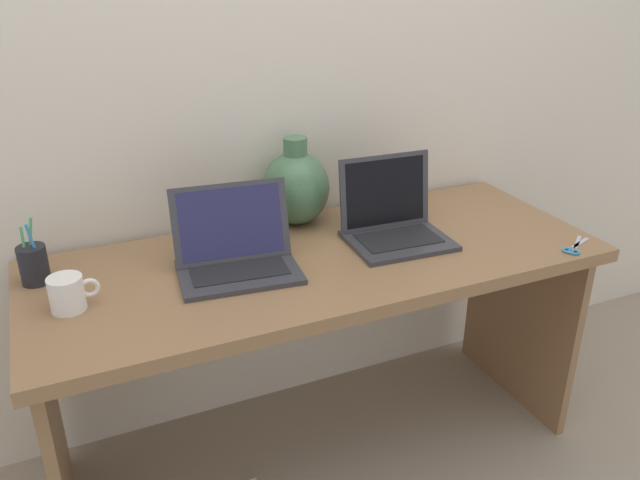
{
  "coord_description": "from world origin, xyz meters",
  "views": [
    {
      "loc": [
        -0.7,
        -1.57,
        1.58
      ],
      "look_at": [
        0.0,
        0.0,
        0.79
      ],
      "focal_mm": 36.2,
      "sensor_mm": 36.0,
      "label": 1
    }
  ],
  "objects_px": {
    "green_vase": "(296,187)",
    "pen_cup": "(34,264)",
    "laptop_left": "(235,249)",
    "coffee_mug": "(68,293)",
    "laptop_right": "(392,218)",
    "scissors": "(574,248)"
  },
  "relations": [
    {
      "from": "green_vase",
      "to": "pen_cup",
      "type": "bearing_deg",
      "value": -173.02
    },
    {
      "from": "laptop_left",
      "to": "coffee_mug",
      "type": "distance_m",
      "value": 0.45
    },
    {
      "from": "laptop_right",
      "to": "pen_cup",
      "type": "distance_m",
      "value": 1.04
    },
    {
      "from": "laptop_right",
      "to": "scissors",
      "type": "relative_size",
      "value": 2.24
    },
    {
      "from": "coffee_mug",
      "to": "pen_cup",
      "type": "bearing_deg",
      "value": 110.8
    },
    {
      "from": "coffee_mug",
      "to": "laptop_left",
      "type": "bearing_deg",
      "value": 5.77
    },
    {
      "from": "laptop_left",
      "to": "green_vase",
      "type": "bearing_deg",
      "value": 40.46
    },
    {
      "from": "green_vase",
      "to": "pen_cup",
      "type": "distance_m",
      "value": 0.81
    },
    {
      "from": "pen_cup",
      "to": "laptop_right",
      "type": "bearing_deg",
      "value": -7.31
    },
    {
      "from": "coffee_mug",
      "to": "scissors",
      "type": "bearing_deg",
      "value": -9.9
    },
    {
      "from": "pen_cup",
      "to": "scissors",
      "type": "xyz_separation_m",
      "value": [
        1.49,
        -0.44,
        -0.05
      ]
    },
    {
      "from": "scissors",
      "to": "green_vase",
      "type": "bearing_deg",
      "value": 142.2
    },
    {
      "from": "laptop_right",
      "to": "pen_cup",
      "type": "relative_size",
      "value": 1.71
    },
    {
      "from": "laptop_right",
      "to": "coffee_mug",
      "type": "height_order",
      "value": "laptop_right"
    },
    {
      "from": "laptop_left",
      "to": "laptop_right",
      "type": "xyz_separation_m",
      "value": [
        0.51,
        0.01,
        0.0
      ]
    },
    {
      "from": "scissors",
      "to": "coffee_mug",
      "type": "bearing_deg",
      "value": 170.1
    },
    {
      "from": "coffee_mug",
      "to": "laptop_right",
      "type": "bearing_deg",
      "value": 3.3
    },
    {
      "from": "laptop_left",
      "to": "pen_cup",
      "type": "xyz_separation_m",
      "value": [
        -0.52,
        0.14,
        -0.01
      ]
    },
    {
      "from": "laptop_left",
      "to": "pen_cup",
      "type": "bearing_deg",
      "value": 164.75
    },
    {
      "from": "coffee_mug",
      "to": "pen_cup",
      "type": "xyz_separation_m",
      "value": [
        -0.07,
        0.19,
        0.01
      ]
    },
    {
      "from": "laptop_right",
      "to": "pen_cup",
      "type": "height_order",
      "value": "laptop_right"
    },
    {
      "from": "green_vase",
      "to": "coffee_mug",
      "type": "distance_m",
      "value": 0.79
    }
  ]
}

